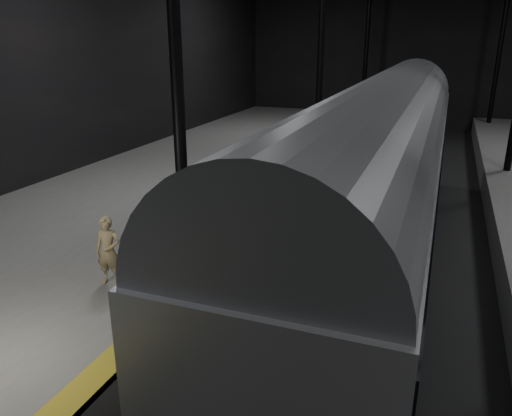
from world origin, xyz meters
The scene contains 6 objects.
ground centered at (0.00, 0.00, 0.00)m, with size 44.00×44.00×0.00m, color black.
platform_left centered at (-7.50, 0.00, 0.50)m, with size 9.00×43.80×1.00m, color #575755.
tactile_strip centered at (-3.25, 0.00, 1.00)m, with size 0.50×43.80×0.01m, color olive.
track centered at (0.00, 0.00, 0.07)m, with size 2.40×43.00×0.24m.
train centered at (0.00, -0.47, 2.78)m, with size 2.79×18.63×4.98m.
woman centered at (-4.88, -5.30, 1.75)m, with size 0.54×0.36×1.49m, color #918259.
Camera 1 is at (1.33, -13.06, 5.96)m, focal length 35.00 mm.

